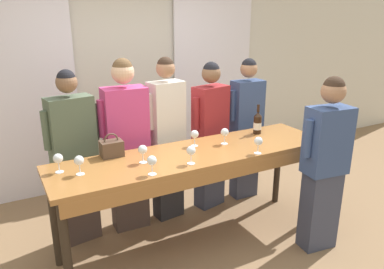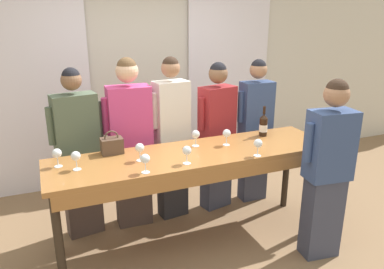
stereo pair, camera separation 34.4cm
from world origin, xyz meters
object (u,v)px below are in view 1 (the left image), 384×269
Objects in this scene: handbag at (112,148)px; wine_glass_front_mid at (195,135)px; guest_olive_jacket at (74,157)px; wine_glass_front_right at (143,150)px; guest_striped_shirt at (210,134)px; tasting_bar at (197,164)px; wine_glass_center_mid at (152,161)px; guest_navy_coat at (246,127)px; wine_glass_back_mid at (258,142)px; host_pouring at (325,163)px; guest_cream_sweater at (167,138)px; wine_glass_center_left at (225,133)px; wine_glass_back_left at (191,151)px; wine_bottle at (257,123)px; guest_pink_top at (127,145)px; wine_glass_front_left at (79,161)px; wine_glass_center_right at (58,159)px.

handbag is 0.79m from wine_glass_front_mid.
guest_olive_jacket is (-0.27, 0.32, -0.15)m from handbag.
wine_glass_front_right is 0.78m from guest_olive_jacket.
guest_striped_shirt reaches higher than wine_glass_front_right.
tasting_bar is 0.64m from wine_glass_center_mid.
wine_glass_back_mid is at bearing -120.69° from guest_navy_coat.
guest_cream_sweater is at bearing 130.24° from host_pouring.
wine_glass_center_left is 0.60m from wine_glass_back_left.
tasting_bar is 8.46× the size of wine_bottle.
wine_glass_center_mid is 0.88m from guest_pink_top.
wine_glass_front_left is at bearing -150.30° from guest_cream_sweater.
wine_bottle is 1.98× the size of wine_glass_back_mid.
wine_glass_center_right and wine_glass_back_mid have the same top height.
wine_bottle reaches higher than wine_glass_center_right.
guest_pink_top is at bearing 32.88° from wine_glass_center_right.
wine_glass_front_mid and wine_glass_front_right have the same top height.
wine_bottle is 1.46m from wine_glass_center_mid.
wine_glass_center_right is at bearing -167.95° from guest_navy_coat.
wine_glass_center_left and wine_glass_center_right have the same top height.
wine_bottle is at bearing 1.55° from wine_glass_center_right.
wine_glass_back_left is at bearing 161.51° from host_pouring.
wine_glass_center_mid is (-0.61, -0.42, 0.00)m from wine_glass_front_mid.
guest_pink_top reaches higher than wine_bottle.
wine_glass_center_left is at bearing 2.44° from wine_glass_front_left.
guest_olive_jacket is at bearing 180.00° from guest_striped_shirt.
guest_cream_sweater is 0.53m from guest_striped_shirt.
guest_navy_coat reaches higher than wine_glass_center_left.
wine_glass_back_left and wine_glass_back_mid have the same top height.
wine_glass_back_mid is 1.03m from guest_cream_sweater.
wine_glass_center_mid and wine_glass_center_right have the same top height.
guest_cream_sweater reaches higher than wine_glass_front_right.
guest_navy_coat is at bearing 10.73° from handbag.
guest_pink_top is (0.06, 0.60, -0.15)m from wine_glass_front_right.
wine_glass_front_mid is 0.44m from wine_glass_back_left.
wine_glass_front_mid is (0.07, 0.18, 0.22)m from tasting_bar.
wine_bottle reaches higher than wine_glass_front_mid.
guest_pink_top reaches higher than wine_glass_center_left.
wine_glass_front_left is at bearing -164.06° from guest_navy_coat.
wine_glass_front_right is at bearing 148.18° from wine_glass_back_left.
wine_bottle is at bearing -25.66° from guest_cream_sweater.
wine_bottle is 0.19× the size of host_pouring.
wine_glass_center_left is at bearing -2.20° from wine_glass_center_right.
wine_glass_center_left is at bearing 4.70° from wine_glass_front_right.
wine_glass_center_left is at bearing -141.05° from guest_navy_coat.
wine_glass_back_left is at bearing -100.52° from guest_cream_sweater.
wine_glass_front_left and wine_glass_center_left have the same top height.
wine_glass_back_mid is 1.30m from guest_pink_top.
wine_glass_center_left is at bearing 20.49° from wine_glass_center_mid.
guest_olive_jacket is (-0.46, 0.60, -0.19)m from wine_glass_front_right.
handbag is at bearing 176.73° from wine_bottle.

